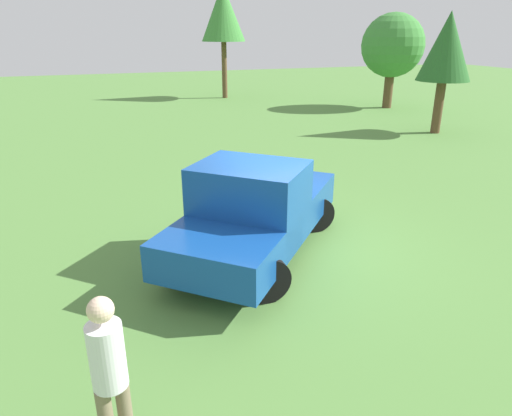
{
  "coord_description": "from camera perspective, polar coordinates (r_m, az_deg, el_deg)",
  "views": [
    {
      "loc": [
        3.27,
        7.21,
        3.89
      ],
      "look_at": [
        0.69,
        -0.02,
        0.9
      ],
      "focal_mm": 32.15,
      "sensor_mm": 36.0,
      "label": 1
    }
  ],
  "objects": [
    {
      "name": "pickup_truck",
      "position": [
        8.14,
        -0.3,
        -0.22
      ],
      "size": [
        4.33,
        4.53,
        1.78
      ],
      "rotation": [
        0.0,
        0.0,
        3.98
      ],
      "color": "black",
      "rests_on": "ground_plane"
    },
    {
      "name": "ground_plane",
      "position": [
        8.82,
        4.26,
        -4.96
      ],
      "size": [
        80.0,
        80.0,
        0.0
      ],
      "primitive_type": "plane",
      "color": "#54843D"
    },
    {
      "name": "tree_back_left",
      "position": [
        28.71,
        -4.12,
        23.01
      ],
      "size": [
        2.55,
        2.55,
        6.39
      ],
      "color": "brown",
      "rests_on": "ground_plane"
    },
    {
      "name": "tree_far_center",
      "position": [
        25.8,
        16.65,
        18.76
      ],
      "size": [
        3.18,
        3.18,
        4.74
      ],
      "color": "brown",
      "rests_on": "ground_plane"
    },
    {
      "name": "tree_side",
      "position": [
        19.8,
        22.64,
        17.92
      ],
      "size": [
        2.03,
        2.03,
        4.58
      ],
      "color": "brown",
      "rests_on": "ground_plane"
    },
    {
      "name": "person_bystander",
      "position": [
        4.59,
        -17.78,
        -18.79
      ],
      "size": [
        0.44,
        0.44,
        1.79
      ],
      "rotation": [
        0.0,
        0.0,
        2.11
      ],
      "color": "#7A6B51",
      "rests_on": "ground_plane"
    }
  ]
}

